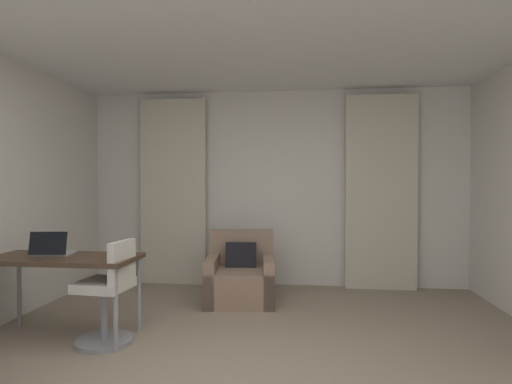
{
  "coord_description": "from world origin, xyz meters",
  "views": [
    {
      "loc": [
        0.36,
        -2.53,
        1.36
      ],
      "look_at": [
        -0.08,
        1.45,
        1.28
      ],
      "focal_mm": 28.92,
      "sensor_mm": 36.0,
      "label": 1
    }
  ],
  "objects_px": {
    "armchair": "(241,278)",
    "laptop": "(52,250)",
    "desk_chair": "(108,298)",
    "desk": "(63,264)"
  },
  "relations": [
    {
      "from": "desk_chair",
      "to": "laptop",
      "type": "distance_m",
      "value": 0.7
    },
    {
      "from": "armchair",
      "to": "laptop",
      "type": "relative_size",
      "value": 2.4
    },
    {
      "from": "desk",
      "to": "laptop",
      "type": "bearing_deg",
      "value": 162.73
    },
    {
      "from": "desk",
      "to": "desk_chair",
      "type": "height_order",
      "value": "desk_chair"
    },
    {
      "from": "armchair",
      "to": "desk_chair",
      "type": "xyz_separation_m",
      "value": [
        -0.92,
        -1.4,
        0.13
      ]
    },
    {
      "from": "desk_chair",
      "to": "laptop",
      "type": "bearing_deg",
      "value": 168.14
    },
    {
      "from": "armchair",
      "to": "desk",
      "type": "relative_size",
      "value": 0.66
    },
    {
      "from": "armchair",
      "to": "desk_chair",
      "type": "bearing_deg",
      "value": -123.38
    },
    {
      "from": "desk",
      "to": "desk_chair",
      "type": "bearing_deg",
      "value": -10.3
    },
    {
      "from": "desk_chair",
      "to": "armchair",
      "type": "bearing_deg",
      "value": 56.62
    }
  ]
}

